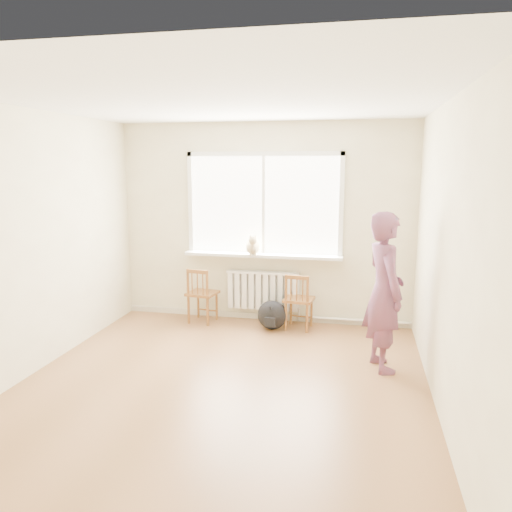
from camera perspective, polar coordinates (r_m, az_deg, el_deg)
The scene contains 13 objects.
floor at distance 5.04m, azimuth -4.10°, elevation -14.77°, with size 4.50×4.50×0.00m, color #8F603A.
ceiling at distance 4.59m, azimuth -4.56°, elevation 17.36°, with size 4.50×4.50×0.00m, color white.
back_wall at distance 6.80m, azimuth 0.95°, elevation 3.74°, with size 4.00×0.01×2.70m, color beige.
window at distance 6.74m, azimuth 0.92°, elevation 6.35°, with size 2.12×0.05×1.42m.
windowsill at distance 6.75m, azimuth 0.76°, elevation 0.09°, with size 2.15×0.22×0.04m, color white.
radiator at distance 6.87m, azimuth 0.78°, elevation -3.91°, with size 1.00×0.12×0.55m.
heating_pipe at distance 6.89m, azimuth 11.17°, elevation -7.20°, with size 0.04×0.04×1.40m, color silver.
baseboard at distance 7.06m, azimuth 0.89°, elevation -6.90°, with size 4.00×0.03×0.08m, color beige.
chair_left at distance 6.85m, azimuth -6.29°, elevation -4.49°, with size 0.43×0.41×0.76m.
chair_right at distance 6.56m, azimuth 4.85°, elevation -5.21°, with size 0.41×0.39×0.75m.
person at distance 5.37m, azimuth 14.45°, elevation -3.98°, with size 0.61×0.40×1.68m, color #CD447D.
cat at distance 6.67m, azimuth -0.35°, elevation 1.16°, with size 0.24×0.43×0.29m.
backpack at distance 6.60m, azimuth 1.87°, elevation -6.75°, with size 0.39×0.29×0.39m, color black.
Camera 1 is at (1.27, -4.38, 2.15)m, focal length 35.00 mm.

